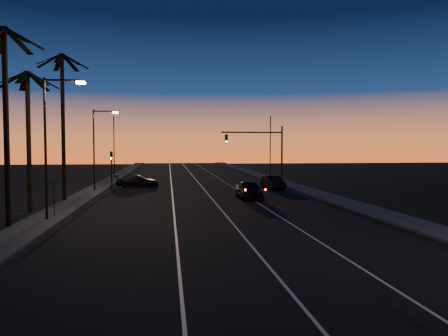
{
  "coord_description": "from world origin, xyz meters",
  "views": [
    {
      "loc": [
        -3.39,
        -8.5,
        4.73
      ],
      "look_at": [
        0.82,
        24.29,
        3.08
      ],
      "focal_mm": 35.0,
      "sensor_mm": 36.0,
      "label": 1
    }
  ],
  "objects": [
    {
      "name": "far_pole_left",
      "position": [
        -11.0,
        55.0,
        4.5
      ],
      "size": [
        0.14,
        0.14,
        9.0
      ],
      "primitive_type": "cylinder",
      "color": "black",
      "rests_on": "ground"
    },
    {
      "name": "streetlight_left_near",
      "position": [
        -10.7,
        20.0,
        5.32
      ],
      "size": [
        2.55,
        0.26,
        9.0
      ],
      "color": "black",
      "rests_on": "ground"
    },
    {
      "name": "palm_far",
      "position": [
        -12.2,
        30.0,
        7.61
      ],
      "size": [
        4.25,
        4.16,
        12.53
      ],
      "color": "black",
      "rests_on": "ground"
    },
    {
      "name": "lane_stripe_mid",
      "position": [
        0.5,
        30.0,
        0.02
      ],
      "size": [
        0.12,
        160.0,
        0.01
      ],
      "primitive_type": "cube",
      "color": "silver",
      "rests_on": "road"
    },
    {
      "name": "sidewalk_right",
      "position": [
        11.2,
        30.0,
        0.08
      ],
      "size": [
        2.4,
        170.0,
        0.16
      ],
      "primitive_type": "cube",
      "color": "#373634",
      "rests_on": "ground"
    },
    {
      "name": "sidewalk_left",
      "position": [
        -11.2,
        30.0,
        0.08
      ],
      "size": [
        2.4,
        170.0,
        0.16
      ],
      "primitive_type": "cube",
      "color": "#373634",
      "rests_on": "ground"
    },
    {
      "name": "signal_post",
      "position": [
        -9.5,
        39.98,
        2.89
      ],
      "size": [
        0.28,
        0.37,
        4.2
      ],
      "color": "black",
      "rests_on": "ground"
    },
    {
      "name": "right_car",
      "position": [
        8.14,
        38.76,
        0.76
      ],
      "size": [
        2.01,
        4.64,
        1.49
      ],
      "color": "black",
      "rests_on": "road"
    },
    {
      "name": "lead_car",
      "position": [
        3.81,
        29.82,
        0.86
      ],
      "size": [
        2.06,
        5.55,
        1.69
      ],
      "color": "black",
      "rests_on": "road"
    },
    {
      "name": "cross_car",
      "position": [
        -6.92,
        42.61,
        0.72
      ],
      "size": [
        4.97,
        2.15,
        1.42
      ],
      "color": "black",
      "rests_on": "road"
    },
    {
      "name": "road",
      "position": [
        0.0,
        30.0,
        0.01
      ],
      "size": [
        20.0,
        170.0,
        0.01
      ],
      "primitive_type": "cube",
      "color": "black",
      "rests_on": "ground"
    },
    {
      "name": "palm_near",
      "position": [
        -12.6,
        18.0,
        7.07
      ],
      "size": [
        4.25,
        4.16,
        11.53
      ],
      "color": "black",
      "rests_on": "ground"
    },
    {
      "name": "far_pole_right",
      "position": [
        11.0,
        52.0,
        4.5
      ],
      "size": [
        0.14,
        0.14,
        9.0
      ],
      "primitive_type": "cylinder",
      "color": "black",
      "rests_on": "ground"
    },
    {
      "name": "street_sign",
      "position": [
        -10.8,
        21.0,
        1.66
      ],
      "size": [
        0.7,
        0.06,
        2.6
      ],
      "color": "black",
      "rests_on": "ground"
    },
    {
      "name": "signal_mast",
      "position": [
        7.14,
        39.99,
        4.78
      ],
      "size": [
        7.1,
        0.41,
        7.0
      ],
      "color": "black",
      "rests_on": "ground"
    },
    {
      "name": "lane_stripe_left",
      "position": [
        -3.0,
        30.0,
        0.02
      ],
      "size": [
        0.12,
        160.0,
        0.01
      ],
      "primitive_type": "cube",
      "color": "silver",
      "rests_on": "road"
    },
    {
      "name": "lane_stripe_right",
      "position": [
        4.0,
        30.0,
        0.02
      ],
      "size": [
        0.12,
        160.0,
        0.01
      ],
      "primitive_type": "cube",
      "color": "silver",
      "rests_on": "road"
    },
    {
      "name": "streetlight_left_far",
      "position": [
        -10.69,
        38.0,
        5.06
      ],
      "size": [
        2.55,
        0.26,
        8.5
      ],
      "color": "black",
      "rests_on": "ground"
    },
    {
      "name": "palm_mid",
      "position": [
        -13.2,
        24.0,
        6.25
      ],
      "size": [
        4.25,
        4.16,
        10.03
      ],
      "color": "black",
      "rests_on": "ground"
    }
  ]
}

